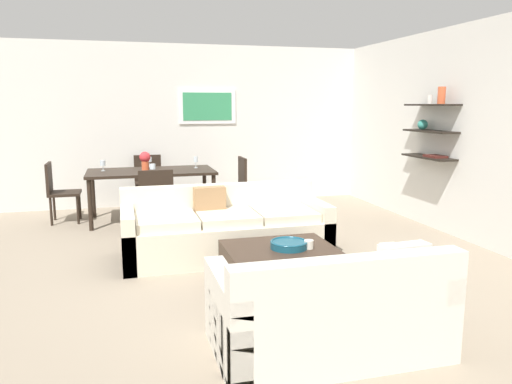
{
  "coord_description": "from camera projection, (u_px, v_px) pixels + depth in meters",
  "views": [
    {
      "loc": [
        -1.17,
        -5.01,
        1.71
      ],
      "look_at": [
        0.25,
        0.2,
        0.75
      ],
      "focal_mm": 34.78,
      "sensor_mm": 36.0,
      "label": 1
    }
  ],
  "objects": [
    {
      "name": "decorative_bowl",
      "position": [
        289.0,
        244.0,
        4.63
      ],
      "size": [
        0.35,
        0.35,
        0.07
      ],
      "color": "navy",
      "rests_on": "coffee_table"
    },
    {
      "name": "loveseat_white",
      "position": [
        329.0,
        311.0,
        3.45
      ],
      "size": [
        1.57,
        0.9,
        0.78
      ],
      "color": "silver",
      "rests_on": "ground"
    },
    {
      "name": "wine_glass_foot",
      "position": [
        153.0,
        167.0,
        6.87
      ],
      "size": [
        0.08,
        0.08,
        0.14
      ],
      "color": "silver",
      "rests_on": "dining_table"
    },
    {
      "name": "dining_chair_left_far",
      "position": [
        58.0,
        188.0,
        7.18
      ],
      "size": [
        0.44,
        0.44,
        0.88
      ],
      "color": "black",
      "rests_on": "ground"
    },
    {
      "name": "wine_glass_right_far",
      "position": [
        196.0,
        160.0,
        7.54
      ],
      "size": [
        0.06,
        0.06,
        0.17
      ],
      "color": "silver",
      "rests_on": "dining_table"
    },
    {
      "name": "dining_chair_head",
      "position": [
        148.0,
        178.0,
        8.16
      ],
      "size": [
        0.44,
        0.44,
        0.88
      ],
      "color": "black",
      "rests_on": "ground"
    },
    {
      "name": "candle_jar",
      "position": [
        309.0,
        244.0,
        4.62
      ],
      "size": [
        0.09,
        0.09,
        0.08
      ],
      "primitive_type": "cylinder",
      "color": "silver",
      "rests_on": "coffee_table"
    },
    {
      "name": "dining_chair_foot",
      "position": [
        156.0,
        197.0,
        6.49
      ],
      "size": [
        0.44,
        0.44,
        0.88
      ],
      "color": "black",
      "rests_on": "ground"
    },
    {
      "name": "back_wall_unit",
      "position": [
        208.0,
        125.0,
        8.56
      ],
      "size": [
        8.4,
        0.09,
        2.7
      ],
      "color": "silver",
      "rests_on": "ground"
    },
    {
      "name": "centerpiece_vase",
      "position": [
        145.0,
        159.0,
        7.28
      ],
      "size": [
        0.16,
        0.16,
        0.27
      ],
      "color": "#D85933",
      "rests_on": "dining_table"
    },
    {
      "name": "dining_chair_right_far",
      "position": [
        236.0,
        181.0,
        7.87
      ],
      "size": [
        0.44,
        0.44,
        0.88
      ],
      "color": "black",
      "rests_on": "ground"
    },
    {
      "name": "right_wall_shelf_unit",
      "position": [
        452.0,
        132.0,
        6.49
      ],
      "size": [
        0.34,
        8.2,
        2.7
      ],
      "color": "silver",
      "rests_on": "ground"
    },
    {
      "name": "coffee_table",
      "position": [
        281.0,
        268.0,
        4.67
      ],
      "size": [
        1.02,
        0.9,
        0.38
      ],
      "color": "#38281E",
      "rests_on": "ground"
    },
    {
      "name": "ground_plane",
      "position": [
        238.0,
        264.0,
        5.37
      ],
      "size": [
        18.0,
        18.0,
        0.0
      ],
      "primitive_type": "plane",
      "color": "gray"
    },
    {
      "name": "wine_glass_left_far",
      "position": [
        103.0,
        163.0,
        7.2
      ],
      "size": [
        0.07,
        0.07,
        0.15
      ],
      "color": "silver",
      "rests_on": "dining_table"
    },
    {
      "name": "dining_table",
      "position": [
        151.0,
        175.0,
        7.29
      ],
      "size": [
        1.83,
        0.94,
        0.75
      ],
      "color": "black",
      "rests_on": "ground"
    },
    {
      "name": "sofa_beige",
      "position": [
        225.0,
        231.0,
        5.62
      ],
      "size": [
        2.28,
        0.9,
        0.78
      ],
      "color": "beige",
      "rests_on": "ground"
    },
    {
      "name": "wine_glass_head",
      "position": [
        149.0,
        160.0,
        7.65
      ],
      "size": [
        0.07,
        0.07,
        0.15
      ],
      "color": "silver",
      "rests_on": "dining_table"
    }
  ]
}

